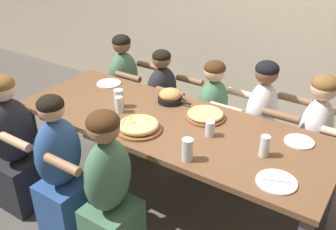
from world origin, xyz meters
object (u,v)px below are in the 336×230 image
(diner_far_left, at_px, (125,92))
(diner_near_midleft, at_px, (61,174))
(drinking_glass_d, at_px, (119,105))
(diner_far_center, at_px, (212,121))
(empty_plate_c, at_px, (109,83))
(skillet_bowl, at_px, (170,96))
(empty_plate_b, at_px, (299,142))
(empty_plate_a, at_px, (276,182))
(diner_far_right, at_px, (312,147))
(diner_far_midright, at_px, (259,131))
(drinking_glass_b, at_px, (210,129))
(diner_far_midleft, at_px, (162,107))
(pizza_board_main, at_px, (139,126))
(drinking_glass_e, at_px, (264,147))
(diner_near_center, at_px, (109,195))
(drinking_glass_c, at_px, (119,99))
(diner_near_left, at_px, (16,150))
(pizza_board_second, at_px, (205,115))
(drinking_glass_a, at_px, (187,151))

(diner_far_left, height_order, diner_near_midleft, diner_near_midleft)
(drinking_glass_d, distance_m, diner_far_left, 1.01)
(diner_far_center, bearing_deg, empty_plate_c, -65.75)
(skillet_bowl, relative_size, empty_plate_b, 1.50)
(diner_far_left, bearing_deg, empty_plate_a, 64.19)
(diner_far_right, bearing_deg, diner_far_midright, -90.00)
(empty_plate_a, height_order, drinking_glass_b, drinking_glass_b)
(empty_plate_a, height_order, diner_far_midleft, diner_far_midleft)
(pizza_board_main, bearing_deg, drinking_glass_e, 12.20)
(diner_near_center, bearing_deg, diner_far_midleft, 20.39)
(drinking_glass_c, height_order, diner_far_midright, diner_far_midright)
(empty_plate_b, height_order, diner_near_left, diner_near_left)
(diner_near_left, bearing_deg, diner_far_midright, -47.94)
(pizza_board_main, distance_m, diner_far_midright, 1.10)
(pizza_board_second, bearing_deg, empty_plate_b, 4.14)
(empty_plate_b, bearing_deg, diner_near_midleft, -146.55)
(empty_plate_c, relative_size, diner_far_midleft, 0.21)
(empty_plate_a, distance_m, diner_far_midleft, 1.73)
(empty_plate_b, bearing_deg, diner_far_midright, 134.82)
(pizza_board_second, relative_size, drinking_glass_a, 2.02)
(diner_far_center, relative_size, diner_near_left, 0.92)
(diner_near_midleft, bearing_deg, empty_plate_c, 20.87)
(drinking_glass_b, distance_m, diner_far_midleft, 1.16)
(empty_plate_b, distance_m, diner_near_left, 2.11)
(diner_near_midleft, bearing_deg, skillet_bowl, -18.19)
(drinking_glass_c, xyz_separation_m, diner_near_left, (-0.53, -0.64, -0.32))
(diner_near_center, bearing_deg, empty_plate_a, -66.70)
(pizza_board_second, relative_size, skillet_bowl, 1.02)
(drinking_glass_d, bearing_deg, diner_near_midleft, -97.65)
(skillet_bowl, bearing_deg, diner_far_midleft, 131.96)
(empty_plate_c, bearing_deg, skillet_bowl, 0.33)
(pizza_board_main, distance_m, drinking_glass_a, 0.49)
(drinking_glass_c, height_order, diner_far_left, diner_far_left)
(diner_far_center, height_order, diner_near_midleft, diner_near_midleft)
(drinking_glass_b, relative_size, diner_near_center, 0.09)
(empty_plate_a, height_order, drinking_glass_e, drinking_glass_e)
(drinking_glass_b, relative_size, diner_far_right, 0.10)
(diner_far_left, bearing_deg, diner_near_midleft, 21.18)
(drinking_glass_b, bearing_deg, diner_far_center, 115.16)
(diner_far_center, bearing_deg, diner_far_left, -90.00)
(pizza_board_main, relative_size, drinking_glass_a, 2.22)
(diner_near_left, bearing_deg, diner_far_center, -37.61)
(drinking_glass_e, bearing_deg, skillet_bowl, 161.05)
(drinking_glass_e, height_order, diner_far_center, diner_far_center)
(empty_plate_a, relative_size, diner_far_center, 0.22)
(pizza_board_main, xyz_separation_m, diner_far_midleft, (-0.41, 0.89, -0.34))
(skillet_bowl, distance_m, drinking_glass_d, 0.43)
(empty_plate_b, relative_size, drinking_glass_b, 1.82)
(diner_far_right, bearing_deg, skillet_bowl, -70.43)
(pizza_board_second, height_order, diner_near_midleft, diner_near_midleft)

